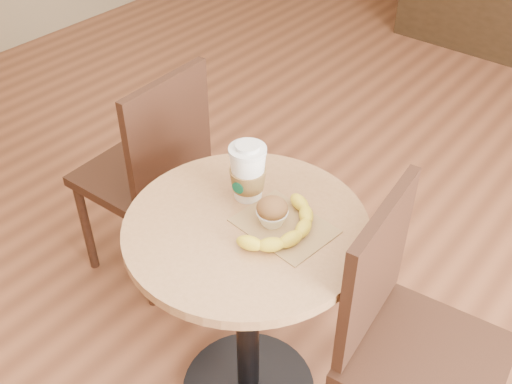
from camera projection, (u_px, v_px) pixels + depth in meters
cafe_table at (247, 287)px, 1.70m from camera, size 0.64×0.64×0.75m
chair_left at (151, 170)px, 2.16m from camera, size 0.41×0.41×0.89m
chair_right at (407, 338)px, 1.58m from camera, size 0.44×0.44×0.89m
kraft_bag at (284, 226)px, 1.54m from camera, size 0.26×0.21×0.00m
coffee_cup at (248, 174)px, 1.59m from camera, size 0.10×0.10×0.17m
muffin at (272, 212)px, 1.52m from camera, size 0.08×0.08×0.07m
banana at (286, 228)px, 1.50m from camera, size 0.17×0.29×0.04m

